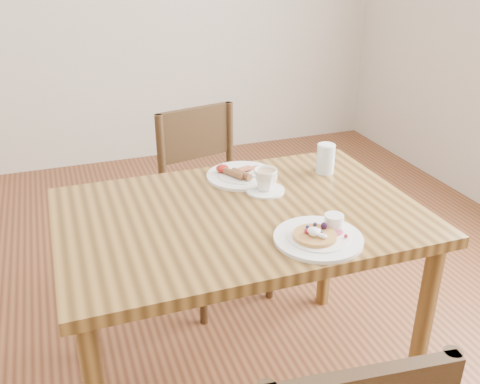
% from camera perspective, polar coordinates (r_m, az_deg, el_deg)
% --- Properties ---
extents(ground, '(5.00, 5.00, 0.00)m').
position_cam_1_polar(ground, '(2.23, 0.00, -19.39)').
color(ground, '#532A17').
rests_on(ground, ground).
extents(dining_table, '(1.20, 0.80, 0.75)m').
position_cam_1_polar(dining_table, '(1.83, 0.00, -4.78)').
color(dining_table, brown).
rests_on(dining_table, ground).
extents(chair_far, '(0.50, 0.50, 0.88)m').
position_cam_1_polar(chair_far, '(2.48, -3.13, -0.43)').
color(chair_far, '#3B2515').
rests_on(chair_far, ground).
extents(pancake_plate, '(0.27, 0.27, 0.06)m').
position_cam_1_polar(pancake_plate, '(1.63, 8.47, -4.63)').
color(pancake_plate, white).
rests_on(pancake_plate, dining_table).
extents(breakfast_plate, '(0.27, 0.27, 0.04)m').
position_cam_1_polar(breakfast_plate, '(2.03, 0.12, 1.86)').
color(breakfast_plate, white).
rests_on(breakfast_plate, dining_table).
extents(teacup_saucer, '(0.14, 0.14, 0.09)m').
position_cam_1_polar(teacup_saucer, '(1.91, 2.72, 1.11)').
color(teacup_saucer, white).
rests_on(teacup_saucer, dining_table).
extents(water_glass, '(0.07, 0.07, 0.11)m').
position_cam_1_polar(water_glass, '(2.08, 9.12, 3.53)').
color(water_glass, silver).
rests_on(water_glass, dining_table).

